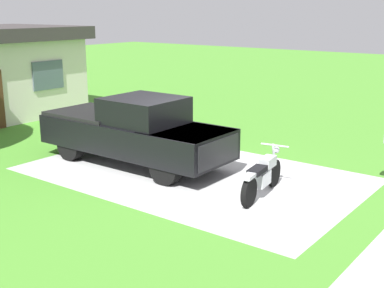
# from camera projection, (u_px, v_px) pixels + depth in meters

# --- Properties ---
(ground_plane) EXTENTS (80.00, 80.00, 0.00)m
(ground_plane) POSITION_uv_depth(u_px,v_px,m) (192.00, 174.00, 13.34)
(ground_plane) COLOR #47892B
(driveway_pad) EXTENTS (5.36, 8.54, 0.01)m
(driveway_pad) POSITION_uv_depth(u_px,v_px,m) (192.00, 174.00, 13.34)
(driveway_pad) COLOR #AFAFAF
(driveway_pad) RESTS_ON ground
(motorcycle) EXTENTS (2.20, 0.71, 1.09)m
(motorcycle) POSITION_uv_depth(u_px,v_px,m) (262.00, 176.00, 11.68)
(motorcycle) COLOR black
(motorcycle) RESTS_ON ground
(pickup_truck) EXTENTS (2.03, 5.64, 1.90)m
(pickup_truck) POSITION_uv_depth(u_px,v_px,m) (133.00, 130.00, 14.01)
(pickup_truck) COLOR black
(pickup_truck) RESTS_ON ground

